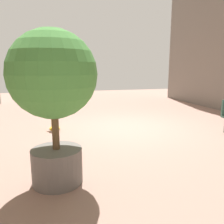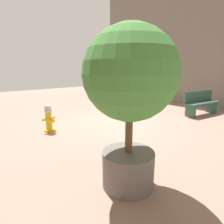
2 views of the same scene
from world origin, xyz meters
name	(u,v)px [view 1 (image 1 of 2)]	position (x,y,z in m)	size (l,w,h in m)	color
ground_plane	(128,128)	(0.00, 0.00, 0.00)	(23.40, 23.40, 0.00)	#9E7A6B
fire_hydrant	(54,116)	(2.21, -0.41, 0.40)	(0.40, 0.37, 0.80)	gold
planter_tree	(53,87)	(2.22, 2.90, 1.54)	(1.33, 1.33, 2.40)	slate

